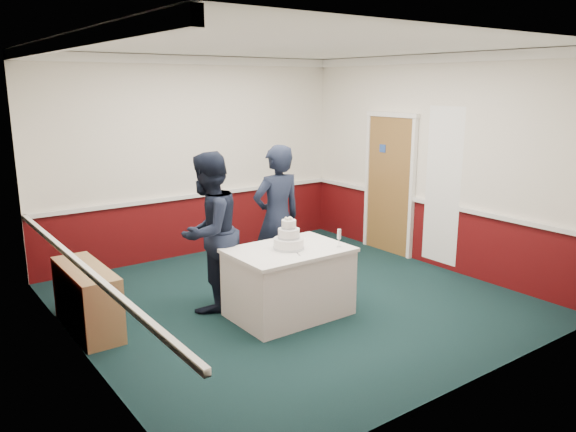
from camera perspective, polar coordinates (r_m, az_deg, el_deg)
ground at (r=6.98m, az=0.46°, el=-8.52°), size 5.00×5.00×0.00m
room_shell at (r=7.05m, az=-1.97°, el=8.19°), size 5.00×5.00×3.00m
sideboard at (r=6.43m, az=-19.70°, el=-7.90°), size 0.41×1.20×0.70m
cake_table at (r=6.42m, az=0.08°, el=-6.66°), size 1.32×0.92×0.79m
wedding_cake at (r=6.27m, az=0.08°, el=-2.36°), size 0.35×0.35×0.36m
cake_knife at (r=6.13m, az=0.96°, el=-3.78°), size 0.09×0.21×0.00m
champagne_flute at (r=6.35m, az=5.22°, el=-1.95°), size 0.05×0.05×0.21m
person_man at (r=6.53m, az=-8.07°, el=-1.63°), size 1.13×1.05×1.85m
person_woman at (r=7.09m, az=-1.11°, el=-0.25°), size 0.70×0.47×1.87m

